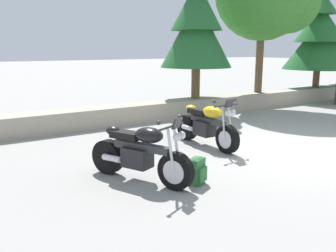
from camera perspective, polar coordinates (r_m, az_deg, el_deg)
ground_plane at (r=8.71m, az=19.94°, el=-3.50°), size 120.00×120.00×0.00m
stone_wall at (r=12.07m, az=1.65°, el=2.76°), size 36.00×0.80×0.55m
motorcycle_black_near_left at (r=6.19m, az=-4.26°, el=-4.33°), size 1.06×1.95×1.18m
motorcycle_yellow_centre at (r=8.42m, az=6.04°, el=0.06°), size 0.67×2.06×1.18m
rider_backpack at (r=6.14m, az=4.51°, el=-6.84°), size 0.35×0.33×0.47m
pine_tree_far_left at (r=12.42m, az=4.46°, el=15.59°), size 2.36×2.36×4.38m
pine_tree_mid_right at (r=17.12m, az=22.52°, el=12.68°), size 2.94×2.94×3.96m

